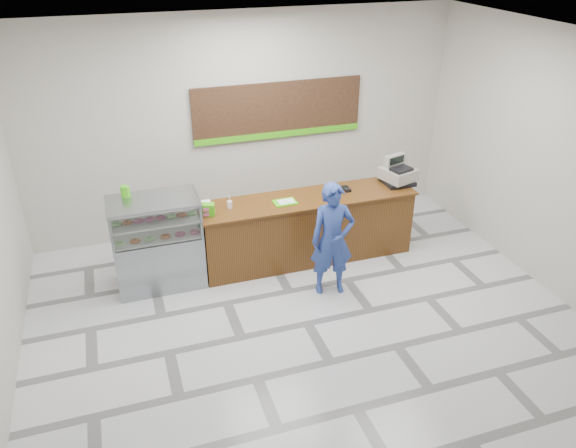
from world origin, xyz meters
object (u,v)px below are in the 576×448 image
object	(u,v)px
sales_counter	(307,228)
customer	(332,240)
display_case	(158,242)
serving_tray	(285,202)
cash_register	(398,173)

from	to	relation	value
sales_counter	customer	world-z (taller)	customer
display_case	serving_tray	size ratio (longest dim) A/B	3.95
display_case	cash_register	distance (m)	3.76
display_case	serving_tray	distance (m)	1.89
customer	cash_register	bearing A→B (deg)	44.83
sales_counter	display_case	xyz separation A→B (m)	(-2.22, -0.00, 0.16)
display_case	serving_tray	xyz separation A→B (m)	(1.85, -0.06, 0.36)
serving_tray	customer	distance (m)	0.97
sales_counter	display_case	bearing A→B (deg)	-180.00
display_case	customer	xyz separation A→B (m)	(2.24, -0.92, 0.14)
cash_register	serving_tray	xyz separation A→B (m)	(-1.87, -0.13, -0.15)
sales_counter	display_case	world-z (taller)	display_case
cash_register	customer	bearing A→B (deg)	-162.86
sales_counter	customer	xyz separation A→B (m)	(0.02, -0.92, 0.30)
sales_counter	cash_register	xyz separation A→B (m)	(1.50, 0.07, 0.67)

